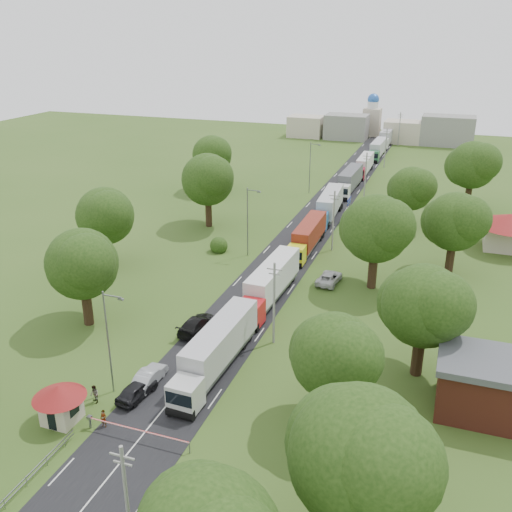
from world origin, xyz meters
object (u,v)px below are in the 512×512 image
at_px(boom_barrier, 123,427).
at_px(car_lane_mid, 149,377).
at_px(guard_booth, 60,399).
at_px(car_lane_front, 137,390).
at_px(truck_0, 216,349).
at_px(pedestrian_near, 104,419).
at_px(info_sign, 349,204).

distance_m(boom_barrier, car_lane_mid, 7.32).
xyz_separation_m(boom_barrier, guard_booth, (-5.84, -0.00, 1.27)).
height_order(car_lane_front, car_lane_mid, car_lane_front).
relative_size(truck_0, car_lane_front, 3.47).
bearing_deg(car_lane_front, pedestrian_near, 90.72).
height_order(boom_barrier, car_lane_front, car_lane_front).
distance_m(guard_booth, pedestrian_near, 3.98).
bearing_deg(car_lane_front, car_lane_mid, -82.80).
bearing_deg(car_lane_mid, guard_booth, 58.63).
distance_m(info_sign, pedestrian_near, 60.17).
height_order(info_sign, car_lane_mid, info_sign).
bearing_deg(car_lane_mid, pedestrian_near, 84.81).
bearing_deg(guard_booth, pedestrian_near, 7.71).
xyz_separation_m(info_sign, car_lane_front, (-8.20, -55.10, -2.24)).
distance_m(guard_booth, info_sign, 61.27).
xyz_separation_m(truck_0, car_lane_front, (-4.95, -6.38, -1.52)).
relative_size(info_sign, car_lane_mid, 0.89).
height_order(info_sign, pedestrian_near, info_sign).
relative_size(truck_0, car_lane_mid, 3.39).
xyz_separation_m(info_sign, car_lane_mid, (-8.20, -52.87, -2.25)).
bearing_deg(info_sign, car_lane_mid, -98.82).
bearing_deg(info_sign, truck_0, -93.82).
bearing_deg(car_lane_mid, truck_0, -140.88).
distance_m(car_lane_mid, pedestrian_near, 6.65).
distance_m(boom_barrier, truck_0, 11.84).
height_order(boom_barrier, pedestrian_near, pedestrian_near).
xyz_separation_m(guard_booth, car_lane_front, (4.20, 4.90, -1.40)).
bearing_deg(guard_booth, info_sign, 78.32).
bearing_deg(boom_barrier, pedestrian_near, 166.86).
relative_size(car_lane_front, car_lane_mid, 0.98).
height_order(boom_barrier, car_lane_mid, car_lane_mid).
bearing_deg(truck_0, boom_barrier, -106.34).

